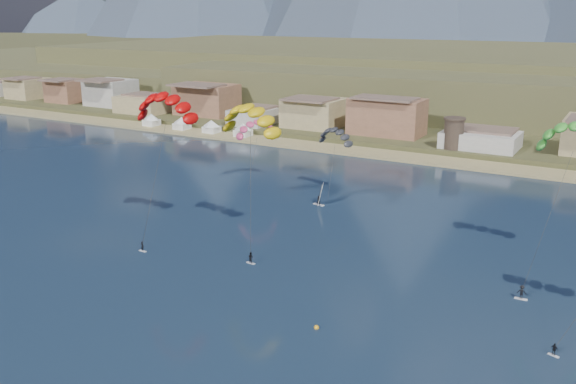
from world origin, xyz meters
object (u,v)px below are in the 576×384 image
Objects in this scene: kitesurfer_green at (575,134)px; buoy at (317,328)px; kitesurfer_yellow at (250,115)px; windsurfer at (320,198)px; watchtower at (454,133)px; kitesurfer_red at (165,102)px.

kitesurfer_green reaches higher than buoy.
kitesurfer_yellow is 0.99× the size of kitesurfer_green.
kitesurfer_yellow is 39.06× the size of buoy.
watchtower is at bearing 78.65° from windsurfer.
buoy is (11.32, -103.50, -6.26)m from watchtower.
kitesurfer_red is 14.92m from kitesurfer_yellow.
kitesurfer_red reaches higher than kitesurfer_yellow.
watchtower reaches higher than windsurfer.
kitesurfer_yellow is at bearing 136.32° from buoy.
kitesurfer_green is 48.80m from buoy.
kitesurfer_green is at bearing 15.73° from kitesurfer_yellow.
kitesurfer_yellow is 30.16m from windsurfer.
kitesurfer_yellow is at bearing -99.60° from watchtower.
watchtower is 0.33× the size of kitesurfer_green.
kitesurfer_yellow is 50.39m from kitesurfer_green.
kitesurfer_green is 5.69× the size of windsurfer.
kitesurfer_yellow is at bearing -164.27° from kitesurfer_green.
windsurfer is at bearing 59.47° from kitesurfer_red.
kitesurfer_yellow is (-13.50, -79.79, 15.22)m from watchtower.
kitesurfer_green reaches higher than watchtower.
kitesurfer_yellow reaches higher than watchtower.
watchtower is 58.80m from windsurfer.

